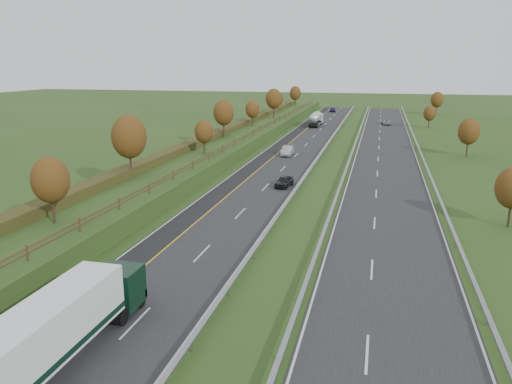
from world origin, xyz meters
TOP-DOWN VIEW (x-y plane):
  - ground at (8.00, 55.00)m, footprint 400.00×400.00m
  - near_carriageway at (0.00, 60.00)m, footprint 10.50×200.00m
  - far_carriageway at (16.50, 60.00)m, footprint 10.50×200.00m
  - hard_shoulder at (-3.75, 60.00)m, footprint 3.00×200.00m
  - lane_markings at (6.40, 59.88)m, footprint 26.75×200.00m
  - embankment_left at (-13.00, 60.00)m, footprint 12.00×200.00m
  - hedge_left at (-15.00, 60.00)m, footprint 2.20×180.00m
  - fence_left at (-8.50, 59.59)m, footprint 0.12×189.06m
  - median_barrier_near at (5.70, 60.00)m, footprint 0.32×200.00m
  - median_barrier_far at (10.80, 60.00)m, footprint 0.32×200.00m
  - outer_barrier_far at (22.30, 60.00)m, footprint 0.32×200.00m
  - trees_left at (-12.64, 56.63)m, footprint 6.64×164.30m
  - trees_far at (29.80, 89.21)m, footprint 8.45×118.60m
  - box_lorry at (-0.34, -6.97)m, footprint 2.58×16.28m
  - road_tanker at (-0.93, 102.69)m, footprint 2.40×11.22m
  - car_dark_near at (3.56, 35.88)m, footprint 2.15×4.27m
  - car_silver_mid at (-0.19, 58.53)m, footprint 1.87×4.99m
  - car_small_far at (-0.36, 141.86)m, footprint 2.42×4.70m
  - car_oncoming at (16.73, 109.14)m, footprint 2.64×4.88m

SIDE VIEW (x-z plane):
  - ground at x=8.00m, z-range 0.00..0.00m
  - near_carriageway at x=0.00m, z-range 0.00..0.04m
  - far_carriageway at x=16.50m, z-range 0.00..0.04m
  - hard_shoulder at x=-3.75m, z-range 0.00..0.04m
  - lane_markings at x=6.40m, z-range 0.04..0.05m
  - median_barrier_near at x=5.70m, z-range 0.26..0.97m
  - median_barrier_far at x=10.80m, z-range 0.26..0.97m
  - outer_barrier_far at x=22.30m, z-range 0.26..0.97m
  - car_oncoming at x=16.73m, z-range 0.04..1.34m
  - car_small_far at x=-0.36m, z-range 0.04..1.34m
  - car_dark_near at x=3.56m, z-range 0.04..1.43m
  - car_silver_mid at x=-0.19m, z-range 0.04..1.67m
  - embankment_left at x=-13.00m, z-range 0.00..2.00m
  - road_tanker at x=-0.93m, z-range 0.13..3.59m
  - box_lorry at x=-0.34m, z-range 0.30..4.36m
  - hedge_left at x=-15.00m, z-range 2.00..3.10m
  - fence_left at x=-8.50m, z-range 2.13..3.33m
  - trees_far at x=29.80m, z-range 0.69..7.81m
  - trees_left at x=-12.64m, z-range 2.53..10.20m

